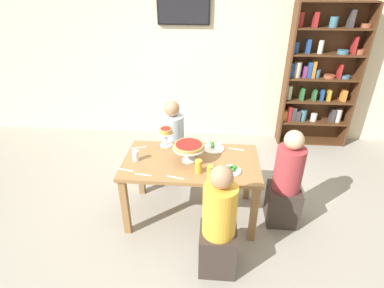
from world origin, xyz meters
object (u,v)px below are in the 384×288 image
salad_plate_near_diner (231,170)px  cutlery_fork_far (176,177)px  water_glass_clear_near (136,156)px  diner_far_left (173,148)px  cutlery_fork_near (126,170)px  diner_head_east (286,185)px  bookshelf (319,78)px  salad_plate_far_diner (213,148)px  beer_glass_amber_short (210,173)px  cutlery_knife_near (143,175)px  cutlery_spare_fork (236,149)px  television (183,8)px  personal_pizza_stand (166,133)px  beer_glass_amber_tall (199,166)px  cutlery_knife_far (139,148)px  dining_table (191,169)px  deep_dish_pizza_stand (189,147)px  diner_near_right (219,228)px

salad_plate_near_diner → cutlery_fork_far: (-0.55, -0.16, -0.01)m
salad_plate_near_diner → water_glass_clear_near: bearing=172.9°
diner_far_left → salad_plate_near_diner: (0.73, -0.87, 0.26)m
cutlery_fork_far → cutlery_fork_near: bearing=-176.8°
diner_far_left → salad_plate_near_diner: diner_far_left is taller
diner_head_east → diner_far_left: (-1.34, 0.73, 0.00)m
bookshelf → diner_head_east: bookshelf is taller
salad_plate_far_diner → beer_glass_amber_short: beer_glass_amber_short is taller
beer_glass_amber_short → water_glass_clear_near: 0.86m
cutlery_knife_near → cutlery_spare_fork: (0.96, 0.59, 0.00)m
television → diner_head_east: size_ratio=0.69×
television → salad_plate_far_diner: 2.32m
salad_plate_far_diner → cutlery_fork_near: bearing=-149.8°
television → personal_pizza_stand: size_ratio=3.54×
beer_glass_amber_tall → cutlery_knife_far: bearing=148.1°
personal_pizza_stand → beer_glass_amber_tall: personal_pizza_stand is taller
salad_plate_near_diner → salad_plate_far_diner: size_ratio=0.84×
dining_table → beer_glass_amber_tall: size_ratio=10.37×
cutlery_fork_far → cutlery_spare_fork: bearing=57.4°
water_glass_clear_near → diner_head_east: bearing=0.6°
salad_plate_near_diner → cutlery_spare_fork: salad_plate_near_diner is taller
deep_dish_pizza_stand → cutlery_knife_far: 0.67m
personal_pizza_stand → cutlery_knife_far: size_ratio=1.25×
beer_glass_amber_short → salad_plate_far_diner: bearing=87.9°
diner_near_right → salad_plate_near_diner: size_ratio=5.60×
bookshelf → diner_near_right: size_ratio=1.92×
salad_plate_near_diner → cutlery_fork_near: size_ratio=1.14×
personal_pizza_stand → beer_glass_amber_short: personal_pizza_stand is taller
water_glass_clear_near → cutlery_fork_near: (-0.06, -0.20, -0.06)m
diner_head_east → beer_glass_amber_tall: bearing=11.5°
diner_far_left → beer_glass_amber_short: diner_far_left is taller
salad_plate_far_diner → diner_far_left: bearing=141.5°
salad_plate_near_diner → cutlery_spare_fork: (0.07, 0.46, -0.01)m
cutlery_knife_near → beer_glass_amber_tall: bearing=18.1°
cutlery_fork_near → diner_head_east: bearing=19.4°
salad_plate_near_diner → water_glass_clear_near: size_ratio=1.76×
personal_pizza_stand → beer_glass_amber_tall: bearing=-52.3°
diner_head_east → cutlery_knife_far: diner_head_east is taller
diner_head_east → salad_plate_near_diner: (-0.61, -0.14, 0.26)m
diner_head_east → cutlery_knife_near: bearing=10.8°
deep_dish_pizza_stand → salad_plate_far_diner: size_ratio=1.41×
television → beer_glass_amber_short: 2.79m
diner_far_left → cutlery_fork_near: (-0.35, -0.94, 0.25)m
television → cutlery_knife_far: television is taller
bookshelf → television: size_ratio=2.78×
bookshelf → water_glass_clear_near: bookshelf is taller
diner_head_east → salad_plate_near_diner: bearing=13.3°
water_glass_clear_near → cutlery_fork_near: bearing=-107.1°
diner_head_east → personal_pizza_stand: (-1.36, 0.34, 0.41)m
beer_glass_amber_short → cutlery_knife_far: beer_glass_amber_short is taller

